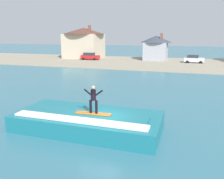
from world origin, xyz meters
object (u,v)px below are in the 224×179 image
Objects in this scene: car_far_shore at (194,59)px; house_small_cottage at (156,46)px; surfer at (93,98)px; house_with_chimney at (84,42)px; car_near_shore at (90,56)px; wave_crest at (88,121)px; surfboard at (93,113)px.

car_far_shore is 10.14m from house_small_cottage.
surfer is 0.42× the size of car_far_shore.
car_near_shore is at bearing -50.52° from house_with_chimney.
car_near_shore is 6.61m from house_with_chimney.
car_near_shore is at bearing 113.22° from wave_crest.
wave_crest is at bearing 157.16° from surfer.
wave_crest is 45.51m from house_small_cottage.
surfboard is at bearing -143.78° from surfer.
surfer is at bearing -22.84° from wave_crest.
car_near_shore is 24.56m from car_far_shore.
house_small_cottage reaches higher than wave_crest.
wave_crest is 5.32× the size of surfer.
wave_crest is 2.23× the size of car_far_shore.
house_with_chimney is at bearing 129.48° from car_near_shore.
car_far_shore is at bearing 80.09° from wave_crest.
car_near_shore is 16.56m from house_small_cottage.
surfboard is 49.97m from house_with_chimney.
surfboard is at bearing -64.52° from house_with_chimney.
house_with_chimney is (-20.93, 44.78, 3.81)m from wave_crest.
house_small_cottage reaches higher than car_far_shore.
house_small_cottage is at bearing 92.85° from surfer.
surfboard is at bearing -99.16° from car_far_shore.
surfer is at bearing -66.26° from car_near_shore.
house_small_cottage is at bearing 17.71° from car_near_shore.
surfer is at bearing -64.50° from house_with_chimney.
house_small_cottage is at bearing 1.83° from house_with_chimney.
house_with_chimney is 1.46× the size of house_small_cottage.
house_with_chimney reaches higher than surfboard.
house_with_chimney is at bearing 172.93° from car_far_shore.
house_with_chimney is 19.23m from house_small_cottage.
wave_crest is at bearing -87.81° from house_small_cottage.
surfboard is 42.06m from car_far_shore.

